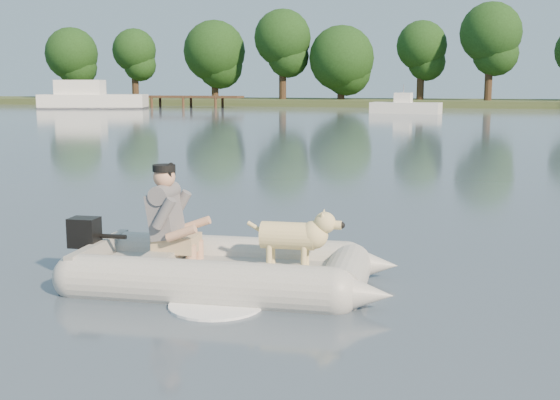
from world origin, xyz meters
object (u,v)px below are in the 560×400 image
(motorboat, at_px, (406,100))
(dog, at_px, (288,240))
(man, at_px, (167,212))
(dock, at_px, (146,101))
(dinghy, at_px, (228,232))
(cabin_cruiser, at_px, (94,94))

(motorboat, bearing_deg, dog, -79.40)
(man, height_order, dog, man)
(dog, height_order, motorboat, motorboat)
(dock, xyz_separation_m, dinghy, (25.90, -51.52, 0.05))
(man, bearing_deg, dinghy, -4.24)
(dock, xyz_separation_m, cabin_cruiser, (-2.53, -4.66, 0.68))
(dock, relative_size, cabin_cruiser, 1.96)
(dinghy, height_order, dog, dinghy)
(dog, distance_m, cabin_cruiser, 55.07)
(cabin_cruiser, xyz_separation_m, motorboat, (26.33, -2.74, -0.23))
(dock, distance_m, dog, 57.87)
(man, bearing_deg, dock, 112.48)
(man, height_order, motorboat, motorboat)
(man, distance_m, dog, 1.33)
(motorboat, bearing_deg, dinghy, -80.21)
(dinghy, relative_size, motorboat, 0.87)
(dock, relative_size, motorboat, 3.56)
(cabin_cruiser, distance_m, motorboat, 26.47)
(dog, bearing_deg, man, -180.00)
(dock, height_order, dinghy, dinghy)
(dock, relative_size, dog, 19.93)
(dinghy, distance_m, motorboat, 44.18)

